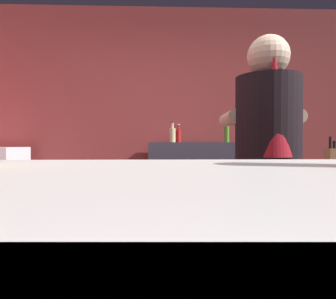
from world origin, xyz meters
TOP-DOWN VIEW (x-y plane):
  - wall_back at (0.00, 2.20)m, footprint 5.20×0.10m
  - prep_counter at (0.35, 0.65)m, footprint 2.10×0.60m
  - back_shelf at (0.10, 1.92)m, footprint 0.92×0.36m
  - bartender at (0.32, 0.19)m, footprint 0.44×0.52m
  - knife_block at (0.91, 0.59)m, footprint 0.10×0.08m
  - mixing_bowl at (0.03, 0.55)m, footprint 0.20×0.20m
  - chefs_knife at (0.60, 0.60)m, footprint 0.24×0.11m
  - bottle_soy at (-0.10, 1.84)m, footprint 0.07×0.07m
  - bottle_vinegar at (0.48, 1.84)m, footprint 0.05×0.05m
  - bottle_olive_oil at (-0.03, 1.98)m, footprint 0.05×0.05m

SIDE VIEW (x-z plane):
  - prep_counter at x=0.35m, z-range 0.00..0.89m
  - back_shelf at x=0.10m, z-range 0.00..1.13m
  - chefs_knife at x=0.60m, z-range 0.89..0.89m
  - mixing_bowl at x=0.03m, z-range 0.89..0.94m
  - bartender at x=0.32m, z-range 0.14..1.83m
  - knife_block at x=0.91m, z-range 0.85..1.13m
  - bottle_olive_oil at x=-0.03m, z-range 1.11..1.31m
  - bottle_soy at x=-0.10m, z-range 1.11..1.33m
  - bottle_vinegar at x=0.48m, z-range 1.11..1.35m
  - wall_back at x=0.00m, z-range 0.00..2.70m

